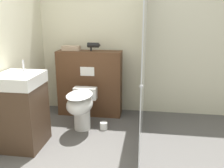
# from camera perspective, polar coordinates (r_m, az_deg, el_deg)

# --- Properties ---
(wall_back) EXTENTS (8.00, 0.06, 2.50)m
(wall_back) POSITION_cam_1_polar(r_m,az_deg,el_deg) (4.13, 1.77, 10.67)
(wall_back) COLOR beige
(wall_back) RESTS_ON ground_plane
(partition_panel) EXTENTS (1.03, 0.31, 1.05)m
(partition_panel) POSITION_cam_1_polar(r_m,az_deg,el_deg) (4.07, -5.07, 0.18)
(partition_panel) COLOR #51331E
(partition_panel) RESTS_ON ground_plane
(shower_glass) EXTENTS (0.04, 1.89, 2.04)m
(shower_glass) POSITION_cam_1_polar(r_m,az_deg,el_deg) (3.16, 7.32, 4.79)
(shower_glass) COLOR silver
(shower_glass) RESTS_ON ground_plane
(toilet) EXTENTS (0.35, 0.64, 0.56)m
(toilet) POSITION_cam_1_polar(r_m,az_deg,el_deg) (3.54, -7.09, -4.97)
(toilet) COLOR white
(toilet) RESTS_ON ground_plane
(sink_vanity) EXTENTS (0.51, 0.55, 1.07)m
(sink_vanity) POSITION_cam_1_polar(r_m,az_deg,el_deg) (3.27, -19.93, -5.73)
(sink_vanity) COLOR #473323
(sink_vanity) RESTS_ON ground_plane
(hair_drier) EXTENTS (0.21, 0.08, 0.13)m
(hair_drier) POSITION_cam_1_polar(r_m,az_deg,el_deg) (3.95, -4.21, 8.84)
(hair_drier) COLOR black
(hair_drier) RESTS_ON partition_panel
(folded_towel) EXTENTS (0.28, 0.14, 0.07)m
(folded_towel) POSITION_cam_1_polar(r_m,az_deg,el_deg) (4.06, -9.31, 8.09)
(folded_towel) COLOR tan
(folded_towel) RESTS_ON partition_panel
(spare_toilet_roll) EXTENTS (0.11, 0.11, 0.10)m
(spare_toilet_roll) POSITION_cam_1_polar(r_m,az_deg,el_deg) (3.66, -1.92, -9.51)
(spare_toilet_roll) COLOR white
(spare_toilet_roll) RESTS_ON ground_plane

